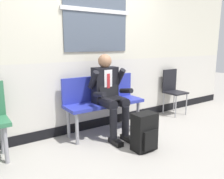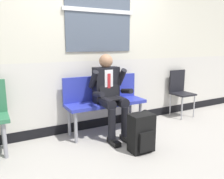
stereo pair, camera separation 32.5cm
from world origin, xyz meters
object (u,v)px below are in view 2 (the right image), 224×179
object	(u,v)px
backpack	(142,133)
folding_chair	(180,89)
bench_with_person	(104,98)
handbag	(144,124)
person_seated	(110,93)

from	to	relation	value
backpack	folding_chair	bearing A→B (deg)	30.34
bench_with_person	backpack	size ratio (longest dim) A/B	2.50
folding_chair	handbag	bearing A→B (deg)	-161.61
bench_with_person	handbag	distance (m)	0.79
handbag	folding_chair	size ratio (longest dim) A/B	0.41
handbag	folding_chair	xyz separation A→B (m)	(1.14, 0.38, 0.41)
backpack	person_seated	bearing A→B (deg)	99.38
folding_chair	backpack	bearing A→B (deg)	-149.66
person_seated	folding_chair	xyz separation A→B (m)	(1.71, 0.25, -0.14)
bench_with_person	handbag	world-z (taller)	bench_with_person
backpack	bench_with_person	bearing A→B (deg)	97.31
backpack	folding_chair	distance (m)	1.88
handbag	backpack	bearing A→B (deg)	-129.61
person_seated	folding_chair	world-z (taller)	person_seated
person_seated	backpack	bearing A→B (deg)	-80.62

